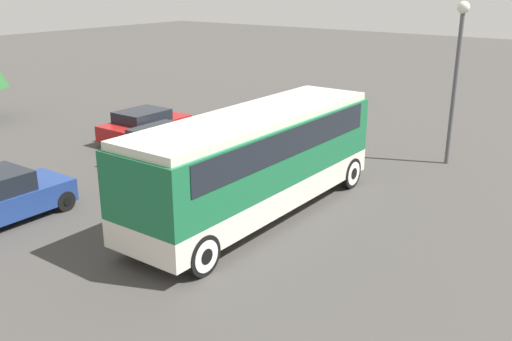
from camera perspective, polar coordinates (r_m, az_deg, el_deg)
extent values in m
plane|color=#423F3D|center=(17.24, 0.00, -4.48)|extent=(120.00, 120.00, 0.00)
cube|color=silver|center=(16.93, 0.00, -1.93)|extent=(9.36, 2.48, 0.75)
cube|color=#19663D|center=(16.54, 0.00, 2.11)|extent=(9.36, 2.48, 1.74)
cube|color=black|center=(16.42, 0.00, 3.55)|extent=(8.23, 2.52, 0.78)
cube|color=beige|center=(16.28, 0.00, 5.43)|extent=(9.17, 2.28, 0.22)
cube|color=#19663D|center=(20.29, 7.64, 4.34)|extent=(0.36, 2.38, 1.99)
cylinder|color=black|center=(19.57, 9.39, -0.23)|extent=(1.04, 0.28, 1.04)
cylinder|color=silver|center=(19.57, 9.39, -0.23)|extent=(0.81, 0.30, 0.81)
cylinder|color=black|center=(19.57, 9.39, -0.23)|extent=(0.40, 0.32, 0.40)
cylinder|color=black|center=(20.63, 3.83, 0.97)|extent=(1.04, 0.28, 1.04)
cylinder|color=silver|center=(20.63, 3.83, 0.97)|extent=(0.81, 0.30, 0.81)
cylinder|color=black|center=(20.63, 3.83, 0.97)|extent=(0.40, 0.32, 0.40)
cylinder|color=black|center=(13.78, -5.41, -8.41)|extent=(1.04, 0.28, 1.04)
cylinder|color=silver|center=(13.78, -5.41, -8.41)|extent=(0.81, 0.30, 0.81)
cylinder|color=black|center=(13.78, -5.41, -8.41)|extent=(0.40, 0.32, 0.40)
cylinder|color=black|center=(15.24, -11.80, -5.97)|extent=(1.04, 0.28, 1.04)
cylinder|color=silver|center=(15.24, -11.80, -5.97)|extent=(0.81, 0.30, 0.81)
cylinder|color=black|center=(15.24, -11.80, -5.97)|extent=(0.40, 0.32, 0.40)
cube|color=silver|center=(22.71, -9.19, 2.47)|extent=(4.15, 1.75, 0.58)
cube|color=black|center=(22.46, -9.56, 3.69)|extent=(2.16, 1.57, 0.49)
cylinder|color=black|center=(23.37, -4.99, 2.57)|extent=(0.65, 0.22, 0.65)
cylinder|color=black|center=(23.37, -4.99, 2.57)|extent=(0.25, 0.26, 0.25)
cylinder|color=black|center=(24.40, -7.76, 3.16)|extent=(0.65, 0.22, 0.65)
cylinder|color=black|center=(24.40, -7.76, 3.16)|extent=(0.25, 0.26, 0.25)
cylinder|color=black|center=(21.16, -10.77, 0.58)|extent=(0.65, 0.22, 0.65)
cylinder|color=black|center=(21.16, -10.77, 0.58)|extent=(0.25, 0.26, 0.25)
cylinder|color=black|center=(22.30, -13.54, 1.32)|extent=(0.65, 0.22, 0.65)
cylinder|color=black|center=(22.30, -13.54, 1.32)|extent=(0.25, 0.26, 0.25)
cylinder|color=black|center=(18.41, -18.57, -2.89)|extent=(0.63, 0.22, 0.63)
cylinder|color=black|center=(18.41, -18.57, -2.89)|extent=(0.24, 0.26, 0.24)
cylinder|color=black|center=(19.72, -21.35, -1.80)|extent=(0.63, 0.22, 0.63)
cylinder|color=black|center=(19.72, -21.35, -1.80)|extent=(0.24, 0.26, 0.24)
cube|color=maroon|center=(25.56, -10.99, 4.24)|extent=(4.02, 1.83, 0.64)
cube|color=black|center=(25.32, -11.33, 5.38)|extent=(2.09, 1.65, 0.47)
cylinder|color=black|center=(26.10, -7.20, 4.19)|extent=(0.64, 0.22, 0.64)
cylinder|color=black|center=(26.10, -7.20, 4.19)|extent=(0.24, 0.26, 0.24)
cylinder|color=black|center=(27.24, -9.74, 4.67)|extent=(0.64, 0.22, 0.64)
cylinder|color=black|center=(27.24, -9.74, 4.67)|extent=(0.24, 0.26, 0.24)
cylinder|color=black|center=(24.02, -12.32, 2.63)|extent=(0.64, 0.22, 0.64)
cylinder|color=black|center=(24.02, -12.32, 2.63)|extent=(0.24, 0.26, 0.24)
cylinder|color=black|center=(25.25, -14.83, 3.21)|extent=(0.64, 0.22, 0.64)
cylinder|color=black|center=(25.25, -14.83, 3.21)|extent=(0.24, 0.26, 0.24)
cylinder|color=#515156|center=(22.56, 19.21, 7.52)|extent=(0.16, 0.16, 5.63)
sphere|color=silver|center=(22.23, 20.05, 15.08)|extent=(0.44, 0.44, 0.44)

